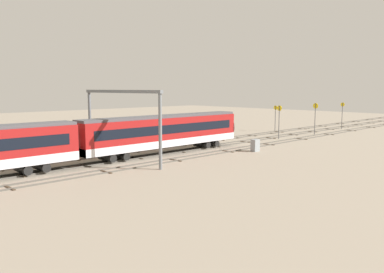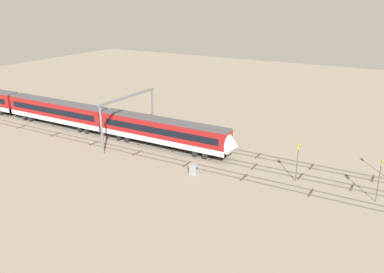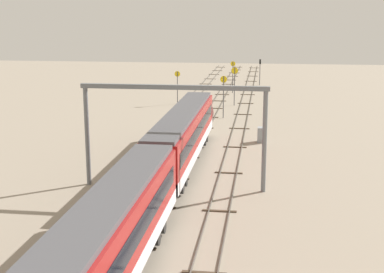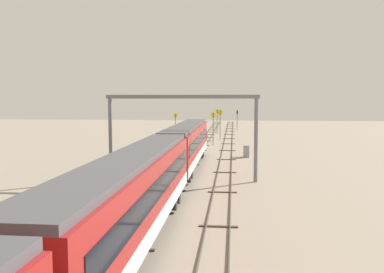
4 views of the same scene
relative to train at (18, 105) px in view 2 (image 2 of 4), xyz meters
name	(u,v)px [view 2 (image 2 of 4)]	position (x,y,z in m)	size (l,w,h in m)	color
ground_plane	(176,150)	(39.06, 0.00, -2.66)	(202.94, 202.94, 0.00)	gray
track_near_foreground	(161,158)	(39.06, -4.31, -2.58)	(186.94, 2.40, 0.16)	#59544C
track_with_train	(176,150)	(39.06, 0.00, -2.59)	(186.94, 2.40, 0.16)	#59544C
track_middle	(189,142)	(39.06, 4.31, -2.59)	(186.94, 2.40, 0.16)	#59544C
train	(18,105)	(0.00, 0.00, 0.00)	(100.00, 3.24, 4.80)	maroon
overhead_gantry	(129,108)	(29.83, -0.32, 3.30)	(0.40, 14.52, 8.17)	slate
speed_sign_far_trackside	(380,174)	(69.99, -2.67, 1.06)	(0.14, 0.99, 5.68)	#4C4C51
speed_sign_distant_end	(298,157)	(59.71, -1.83, 0.89)	(0.14, 0.89, 5.55)	#4C4C51
relay_cabinet	(194,169)	(46.47, -6.93, -1.85)	(1.08, 0.77, 1.61)	gray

